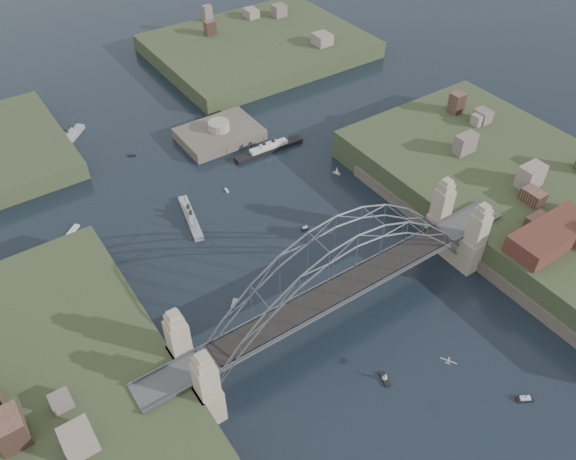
# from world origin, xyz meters

# --- Properties ---
(ground) EXTENTS (500.00, 500.00, 0.00)m
(ground) POSITION_xyz_m (0.00, 0.00, 0.00)
(ground) COLOR black
(ground) RESTS_ON ground
(bridge) EXTENTS (84.00, 13.80, 24.60)m
(bridge) POSITION_xyz_m (0.00, 0.00, 12.32)
(bridge) COLOR #4D4D50
(bridge) RESTS_ON ground
(shore_east) EXTENTS (50.50, 90.00, 12.00)m
(shore_east) POSITION_xyz_m (57.32, 0.00, 1.97)
(shore_east) COLOR #354125
(shore_east) RESTS_ON ground
(headland_ne) EXTENTS (70.00, 55.00, 9.50)m
(headland_ne) POSITION_xyz_m (50.00, 110.00, 0.75)
(headland_ne) COLOR #354125
(headland_ne) RESTS_ON ground
(fort_island) EXTENTS (22.00, 16.00, 9.40)m
(fort_island) POSITION_xyz_m (12.00, 70.00, -0.34)
(fort_island) COLOR #564F43
(fort_island) RESTS_ON ground
(wharf_shed) EXTENTS (20.00, 8.00, 4.00)m
(wharf_shed) POSITION_xyz_m (44.00, -14.00, 10.00)
(wharf_shed) COLOR #592D26
(wharf_shed) RESTS_ON shore_east
(naval_cruiser_near) EXTENTS (5.75, 16.41, 4.90)m
(naval_cruiser_near) POSITION_xyz_m (-10.90, 43.30, 0.76)
(naval_cruiser_near) COLOR #9CA2A4
(naval_cruiser_near) RESTS_ON ground
(naval_cruiser_far) EXTENTS (13.57, 13.58, 5.70)m
(naval_cruiser_far) POSITION_xyz_m (-24.59, 91.87, 0.89)
(naval_cruiser_far) COLOR #9CA2A4
(naval_cruiser_far) RESTS_ON ground
(ocean_liner) EXTENTS (20.65, 3.42, 5.05)m
(ocean_liner) POSITION_xyz_m (20.06, 56.77, 0.78)
(ocean_liner) COLOR black
(ocean_liner) RESTS_ON ground
(aeroplane) EXTENTS (1.73, 2.61, 0.42)m
(aeroplane) POSITION_xyz_m (5.61, -22.73, 7.16)
(aeroplane) COLOR #ABAEB2
(small_boat_a) EXTENTS (2.38, 2.34, 2.38)m
(small_boat_a) POSITION_xyz_m (-15.62, 14.65, 0.84)
(small_boat_a) COLOR silver
(small_boat_a) RESTS_ON ground
(small_boat_b) EXTENTS (1.93, 0.70, 1.43)m
(small_boat_b) POSITION_xyz_m (9.65, 25.06, 0.29)
(small_boat_b) COLOR silver
(small_boat_b) RESTS_ON ground
(small_boat_c) EXTENTS (1.87, 3.25, 2.38)m
(small_boat_c) POSITION_xyz_m (-2.09, -16.25, 0.74)
(small_boat_c) COLOR silver
(small_boat_c) RESTS_ON ground
(small_boat_d) EXTENTS (1.39, 2.14, 2.38)m
(small_boat_d) POSITION_xyz_m (29.15, 38.00, 0.93)
(small_boat_d) COLOR silver
(small_boat_d) RESTS_ON ground
(small_boat_e) EXTENTS (3.90, 3.58, 0.45)m
(small_boat_e) POSITION_xyz_m (-35.55, 55.19, 0.15)
(small_boat_e) COLOR silver
(small_boat_e) RESTS_ON ground
(small_boat_f) EXTENTS (0.78, 1.72, 0.45)m
(small_boat_f) POSITION_xyz_m (1.64, 47.97, 0.15)
(small_boat_f) COLOR silver
(small_boat_f) RESTS_ON ground
(small_boat_g) EXTENTS (3.12, 2.39, 1.43)m
(small_boat_g) POSITION_xyz_m (15.56, -33.24, 0.28)
(small_boat_g) COLOR silver
(small_boat_g) RESTS_ON ground
(small_boat_h) EXTENTS (2.22, 1.67, 0.45)m
(small_boat_h) POSITION_xyz_m (-12.16, 76.09, 0.15)
(small_boat_h) COLOR silver
(small_boat_h) RESTS_ON ground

